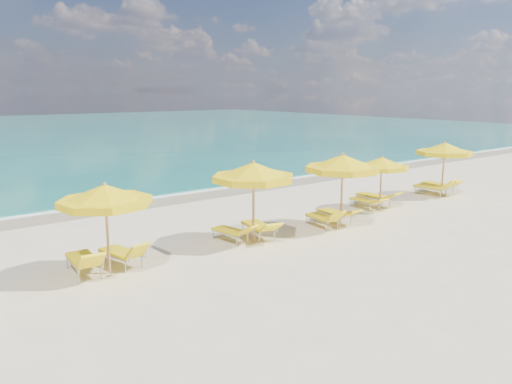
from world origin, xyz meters
TOP-DOWN VIEW (x-y plane):
  - ground_plane at (0.00, 0.00)m, footprint 120.00×120.00m
  - wet_sand_band at (0.00, 7.40)m, footprint 120.00×2.60m
  - foam_line at (0.00, 8.20)m, footprint 120.00×1.20m
  - whitecap_far at (8.00, 24.00)m, footprint 18.00×0.30m
  - umbrella_1 at (-5.80, 0.14)m, footprint 2.85×2.85m
  - umbrella_2 at (-1.22, 0.04)m, footprint 3.28×3.28m
  - umbrella_3 at (2.18, -0.44)m, footprint 3.04×3.04m
  - umbrella_4 at (5.45, 0.52)m, footprint 2.33×2.33m
  - umbrella_5 at (9.73, 0.51)m, footprint 2.71×2.71m
  - lounger_1_left at (-6.34, 0.47)m, footprint 0.75×1.86m
  - lounger_1_right at (-5.31, 0.50)m, footprint 0.89×1.74m
  - lounger_2_left at (-1.73, 0.52)m, footprint 0.78×1.68m
  - lounger_2_right at (-0.78, 0.33)m, footprint 0.93×1.92m
  - lounger_3_left at (1.70, -0.05)m, footprint 0.77×1.68m
  - lounger_3_right at (2.53, 0.14)m, footprint 0.59×1.73m
  - lounger_4_left at (4.99, 0.87)m, footprint 0.67×1.73m
  - lounger_4_right at (5.84, 1.10)m, footprint 0.78×1.93m
  - lounger_5_left at (9.36, 0.76)m, footprint 0.82×1.85m
  - lounger_5_right at (10.15, 0.91)m, footprint 0.78×1.93m

SIDE VIEW (x-z plane):
  - ground_plane at x=0.00m, z-range 0.00..0.00m
  - wet_sand_band at x=0.00m, z-range -0.01..0.01m
  - foam_line at x=0.00m, z-range -0.01..0.01m
  - whitecap_far at x=8.00m, z-range -0.03..0.03m
  - lounger_2_left at x=-1.73m, z-range -0.15..0.54m
  - lounger_4_left at x=4.99m, z-range -0.11..0.50m
  - lounger_3_right at x=2.53m, z-range -0.13..0.53m
  - lounger_3_left at x=1.70m, z-range -0.19..0.60m
  - lounger_1_right at x=-5.31m, z-range -0.20..0.63m
  - lounger_2_right at x=-0.78m, z-range -0.15..0.59m
  - lounger_4_right at x=5.84m, z-range -0.13..0.57m
  - lounger_5_right at x=10.15m, z-range -0.15..0.60m
  - lounger_5_left at x=9.36m, z-range -0.21..0.66m
  - lounger_1_left at x=-6.34m, z-range -0.20..0.66m
  - umbrella_4 at x=5.45m, z-range 0.75..2.87m
  - umbrella_1 at x=-5.80m, z-range 0.84..3.24m
  - umbrella_5 at x=9.73m, z-range 0.86..3.29m
  - umbrella_2 at x=-1.22m, z-range 0.91..3.47m
  - umbrella_3 at x=2.18m, z-range 0.91..3.50m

